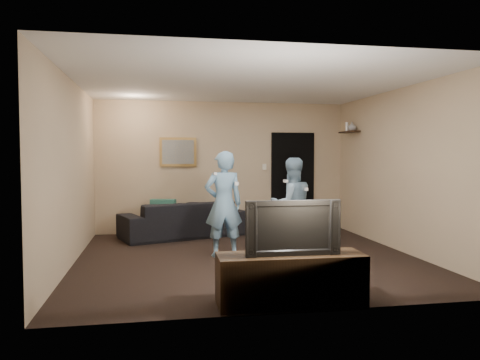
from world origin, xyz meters
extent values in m
plane|color=black|center=(0.00, 0.00, 0.00)|extent=(5.00, 5.00, 0.00)
cube|color=silver|center=(0.00, 0.00, 2.60)|extent=(5.00, 5.00, 0.04)
cube|color=tan|center=(0.00, 2.50, 1.30)|extent=(5.00, 0.04, 2.60)
cube|color=tan|center=(0.00, -2.50, 1.30)|extent=(5.00, 0.04, 2.60)
cube|color=tan|center=(-2.50, 0.00, 1.30)|extent=(0.04, 5.00, 2.60)
cube|color=tan|center=(2.50, 0.00, 1.30)|extent=(0.04, 5.00, 2.60)
imported|color=black|center=(-0.84, 1.97, 0.33)|extent=(2.46, 1.59, 0.67)
cube|color=#1B5248|center=(-1.21, 1.97, 0.48)|extent=(0.49, 0.28, 0.47)
cube|color=olive|center=(-0.90, 2.48, 1.60)|extent=(0.72, 0.05, 0.57)
cube|color=slate|center=(-0.90, 2.45, 1.60)|extent=(0.62, 0.01, 0.47)
cube|color=black|center=(1.45, 2.47, 1.00)|extent=(0.90, 0.06, 2.00)
cube|color=silver|center=(0.85, 2.48, 1.30)|extent=(0.08, 0.02, 0.12)
cube|color=black|center=(2.39, 1.80, 1.99)|extent=(0.20, 0.60, 0.03)
imported|color=#9D9DA1|center=(2.39, 1.67, 2.09)|extent=(0.17, 0.17, 0.17)
cylinder|color=white|center=(2.39, 1.92, 2.09)|extent=(0.06, 0.06, 0.18)
cube|color=black|center=(0.01, -2.24, 0.25)|extent=(1.52, 0.52, 0.54)
imported|color=black|center=(0.01, -2.24, 0.80)|extent=(0.98, 0.15, 0.56)
imported|color=#76A7CC|center=(-0.34, 0.15, 0.80)|extent=(0.61, 0.42, 1.60)
cube|color=white|center=(-0.50, -0.07, 1.27)|extent=(0.04, 0.14, 0.04)
cube|color=white|center=(-0.18, -0.07, 1.12)|extent=(0.05, 0.09, 0.05)
imported|color=#7EA0B7|center=(0.76, 0.24, 0.75)|extent=(0.79, 0.64, 1.50)
cube|color=white|center=(0.60, 0.02, 1.14)|extent=(0.04, 0.14, 0.04)
cube|color=white|center=(0.92, 0.02, 1.02)|extent=(0.05, 0.09, 0.05)
camera|label=1|loc=(-1.36, -6.82, 1.53)|focal=35.00mm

